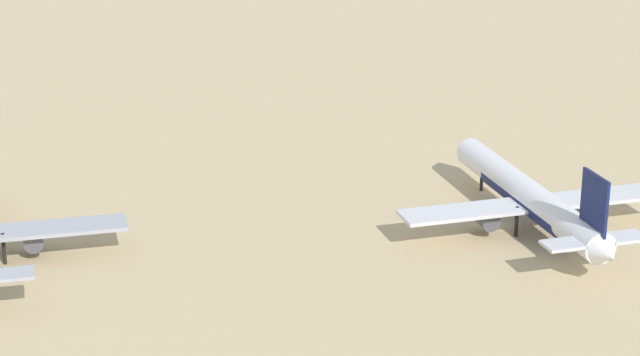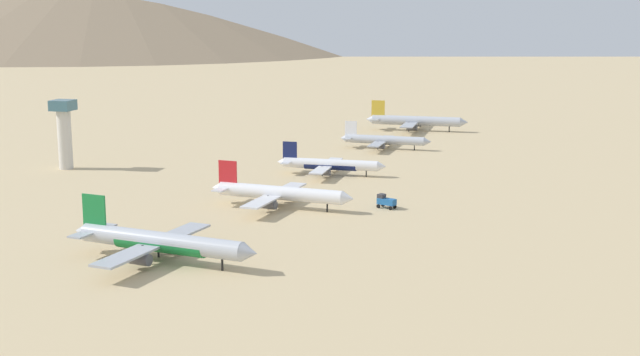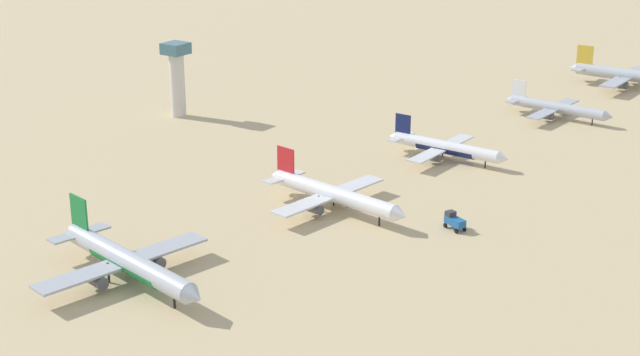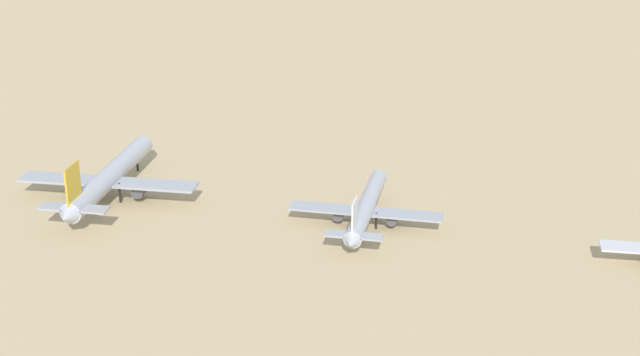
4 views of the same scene
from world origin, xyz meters
name	(u,v)px [view 2 (image 2 of 4)]	position (x,y,z in m)	size (l,w,h in m)	color
ground_plane	(335,174)	(0.00, 0.00, 0.00)	(1800.00, 1800.00, 0.00)	tan
parked_jet_0	(160,242)	(-16.75, -109.16, 4.54)	(47.06, 38.55, 13.65)	#B2B7C1
parked_jet_1	(279,193)	(-5.12, -53.12, 4.19)	(43.09, 35.19, 12.44)	white
parked_jet_2	(330,165)	(-1.24, -2.95, 3.61)	(37.54, 30.44, 10.84)	white
parked_jet_3	(384,140)	(8.35, 55.02, 3.60)	(37.04, 30.11, 10.68)	#B2B7C1
parked_jet_4	(415,121)	(14.59, 109.25, 4.55)	(46.79, 37.95, 13.51)	#B2B7C1
service_truck	(386,201)	(24.20, -47.01, 2.08)	(5.69, 4.44, 3.90)	#1E5999
control_tower	(64,130)	(-93.19, -11.70, 13.62)	(7.20, 7.20, 24.01)	beige
desert_hill_1	(104,0)	(-491.50, 820.12, 66.96)	(742.90, 742.90, 133.92)	#847056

